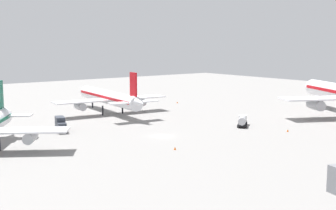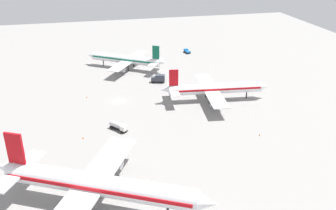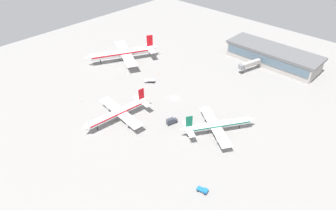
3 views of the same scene
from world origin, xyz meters
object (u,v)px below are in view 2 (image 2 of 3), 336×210
catering_truck (158,79)px  pushback_tractor (187,51)px  fuel_truck (118,126)px  safety_cone_far_side (83,138)px  safety_cone_mid_apron (260,135)px  airplane_taxiing (214,89)px  airplane_at_gate (126,59)px  airplane_distant (97,185)px  safety_cone_near_gate (87,97)px

catering_truck → pushback_tractor: (-38.22, 23.01, -0.73)m
fuel_truck → safety_cone_far_side: bearing=-115.2°
safety_cone_mid_apron → safety_cone_far_side: 53.65m
airplane_taxiing → safety_cone_mid_apron: (28.65, 4.66, -4.25)m
catering_truck → safety_cone_mid_apron: 55.06m
airplane_at_gate → catering_truck: size_ratio=5.91×
airplane_at_gate → catering_truck: 23.33m
airplane_taxiing → airplane_distant: bearing=-126.0°
pushback_tractor → safety_cone_mid_apron: bearing=166.7°
airplane_at_gate → safety_cone_near_gate: (30.17, -19.00, -4.10)m
safety_cone_mid_apron → airplane_taxiing: bearing=-170.8°
catering_truck → airplane_distant: bearing=84.9°
safety_cone_near_gate → safety_cone_far_side: 31.11m
airplane_at_gate → safety_cone_far_side: airplane_at_gate is taller
safety_cone_far_side → safety_cone_mid_apron: bearing=78.9°
catering_truck → pushback_tractor: catering_truck is taller
fuel_truck → safety_cone_mid_apron: 43.67m
airplane_distant → safety_cone_far_side: airplane_distant is taller
fuel_truck → pushback_tractor: size_ratio=1.28×
airplane_at_gate → safety_cone_mid_apron: size_ratio=58.22×
fuel_truck → pushback_tractor: bearing=109.4°
airplane_at_gate → safety_cone_far_side: (61.21, -21.06, -4.10)m
airplane_at_gate → fuel_truck: bearing=113.6°
catering_truck → safety_cone_near_gate: size_ratio=9.85×
safety_cone_near_gate → safety_cone_mid_apron: 65.32m
airplane_distant → fuel_truck: (-34.71, 8.20, -4.46)m
safety_cone_near_gate → safety_cone_mid_apron: same height
safety_cone_mid_apron → safety_cone_near_gate: bearing=-129.2°
airplane_distant → safety_cone_mid_apron: airplane_distant is taller
airplane_distant → safety_cone_far_side: 32.27m
safety_cone_mid_apron → safety_cone_far_side: (-10.28, -52.65, 0.00)m
safety_cone_near_gate → airplane_taxiing: bearing=74.6°
fuel_truck → safety_cone_near_gate: bearing=157.2°
fuel_truck → pushback_tractor: (-75.79, 43.63, -0.42)m
catering_truck → pushback_tractor: size_ratio=1.26×
fuel_truck → safety_cone_far_side: (3.05, -11.08, -1.09)m
airplane_distant → fuel_truck: bearing=104.1°
airplane_at_gate → airplane_distant: airplane_distant is taller
pushback_tractor → safety_cone_far_side: (78.84, -54.71, -0.67)m
airplane_taxiing → fuel_truck: (15.31, -36.91, -3.16)m
catering_truck → safety_cone_mid_apron: (50.90, 20.96, -1.40)m
catering_truck → safety_cone_far_side: 51.54m
airplane_at_gate → airplane_taxiing: (42.84, 26.93, 0.15)m
catering_truck → airplane_taxiing: bearing=142.8°
pushback_tractor → safety_cone_far_side: pushback_tractor is taller
airplane_taxiing → catering_truck: airplane_taxiing is taller
safety_cone_near_gate → safety_cone_far_side: size_ratio=1.00×
airplane_distant → safety_cone_far_side: bearing=122.5°
fuel_truck → safety_cone_far_side: size_ratio=10.03×
airplane_taxiing → pushback_tractor: size_ratio=8.75×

